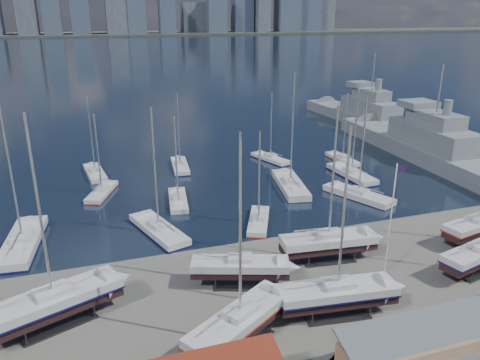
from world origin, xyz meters
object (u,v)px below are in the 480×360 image
object	(u,v)px
sailboat_cradle_0	(54,302)
naval_ship_east	(431,152)
flagpole	(392,213)
car_a	(256,351)
naval_ship_west	(369,118)

from	to	relation	value
sailboat_cradle_0	naval_ship_east	xyz separation A→B (m)	(61.57, 28.58, -0.51)
flagpole	car_a	bearing A→B (deg)	-156.19
naval_ship_east	car_a	xyz separation A→B (m)	(-47.05, -37.88, -0.97)
naval_ship_east	naval_ship_west	distance (m)	28.12
sailboat_cradle_0	flagpole	size ratio (longest dim) A/B	1.54
sailboat_cradle_0	naval_ship_east	bearing A→B (deg)	3.41
naval_ship_east	flagpole	distance (m)	43.57
sailboat_cradle_0	car_a	distance (m)	17.30
naval_ship_west	sailboat_cradle_0	bearing A→B (deg)	126.41
naval_ship_west	car_a	xyz separation A→B (m)	(-52.36, -65.50, -0.96)
sailboat_cradle_0	naval_ship_west	world-z (taller)	sailboat_cradle_0
naval_ship_west	flagpole	xyz separation A→B (m)	(-35.89, -58.23, 5.10)
sailboat_cradle_0	naval_ship_west	xyz separation A→B (m)	(66.88, 56.20, -0.52)
sailboat_cradle_0	car_a	bearing A→B (deg)	-54.12
sailboat_cradle_0	car_a	size ratio (longest dim) A/B	4.39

